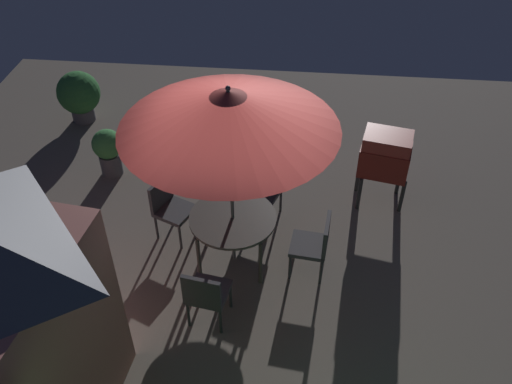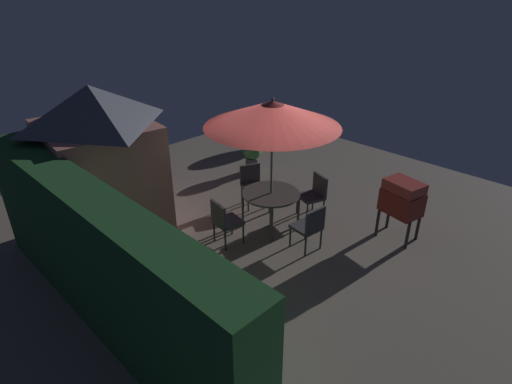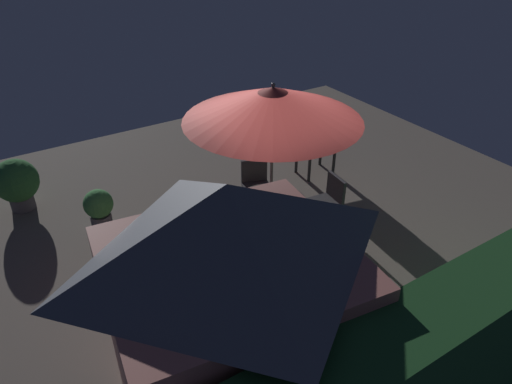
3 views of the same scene
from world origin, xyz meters
The scene contains 12 objects.
ground_plane centered at (0.00, 0.00, 0.00)m, with size 11.00×11.00×0.00m, color #6B6056.
hedge_backdrop centered at (0.00, 3.50, 1.06)m, with size 6.09×0.60×2.13m.
garden_shed centered at (2.16, 2.29, 1.49)m, with size 2.32×2.13×2.91m.
patio_table centered at (0.14, -0.09, 0.69)m, with size 1.12×1.12×0.76m.
patio_umbrella centered at (0.14, -0.09, 2.34)m, with size 2.51×2.51×2.64m.
bbq_grill centered at (-1.88, -1.49, 0.85)m, with size 0.79×0.63×1.20m.
chair_near_shed centered at (-0.20, -1.06, 0.52)m, with size 0.59×0.59×0.90m.
chair_far_side centered at (1.07, -0.49, 0.52)m, with size 0.61×0.61×0.90m.
chair_toward_hedge centered at (0.32, 0.99, 0.52)m, with size 0.53×0.53×0.90m.
chair_toward_house centered at (-0.93, 0.03, 0.52)m, with size 0.51×0.51×0.90m.
potted_plant_by_shed centered at (3.33, -3.25, 0.53)m, with size 0.76×0.76×0.95m.
potted_plant_by_grill centered at (2.34, -1.75, 0.46)m, with size 0.47×0.47×0.81m.
Camera 2 is at (-4.77, 5.29, 4.48)m, focal length 29.35 mm.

